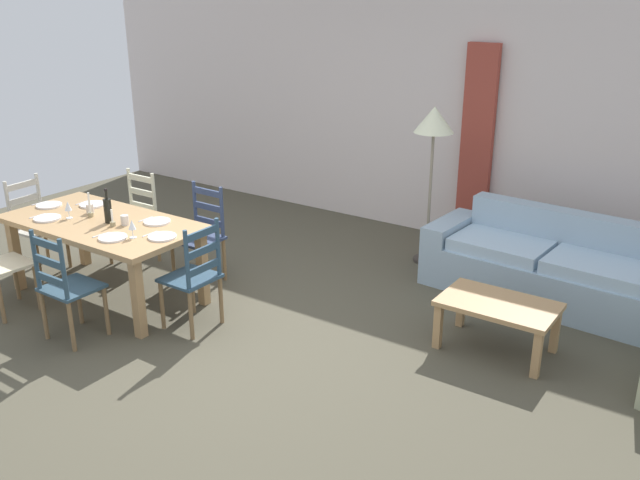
% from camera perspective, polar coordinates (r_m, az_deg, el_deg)
% --- Properties ---
extents(ground_plane, '(9.60, 9.60, 0.02)m').
position_cam_1_polar(ground_plane, '(5.89, -7.09, -7.71)').
color(ground_plane, '#4A4637').
extents(wall_far, '(9.60, 0.16, 2.70)m').
position_cam_1_polar(wall_far, '(8.08, 8.26, 10.25)').
color(wall_far, beige).
rests_on(wall_far, ground_plane).
extents(curtain_panel_left, '(0.35, 0.08, 2.20)m').
position_cam_1_polar(curtain_panel_left, '(7.70, 12.90, 7.54)').
color(curtain_panel_left, '#993C2F').
rests_on(curtain_panel_left, ground_plane).
extents(dining_table, '(1.90, 0.96, 0.75)m').
position_cam_1_polar(dining_table, '(6.54, -17.62, 0.81)').
color(dining_table, tan).
rests_on(dining_table, ground_plane).
extents(dining_chair_near_right, '(0.42, 0.40, 0.96)m').
position_cam_1_polar(dining_chair_near_right, '(5.90, -20.41, -3.64)').
color(dining_chair_near_right, '#2B4555').
rests_on(dining_chair_near_right, ground_plane).
extents(dining_chair_far_left, '(0.42, 0.40, 0.96)m').
position_cam_1_polar(dining_chair_far_left, '(7.38, -15.12, 1.76)').
color(dining_chair_far_left, beige).
rests_on(dining_chair_far_left, ground_plane).
extents(dining_chair_far_right, '(0.43, 0.41, 0.96)m').
position_cam_1_polar(dining_chair_far_right, '(6.76, -9.87, 0.45)').
color(dining_chair_far_right, navy).
rests_on(dining_chair_far_right, ground_plane).
extents(dining_chair_head_west, '(0.42, 0.44, 0.96)m').
position_cam_1_polar(dining_chair_head_west, '(7.50, -22.64, 1.16)').
color(dining_chair_head_west, beige).
rests_on(dining_chair_head_west, ground_plane).
extents(dining_chair_head_east, '(0.40, 0.42, 0.96)m').
position_cam_1_polar(dining_chair_head_east, '(5.82, -10.43, -2.96)').
color(dining_chair_head_east, '#2B465B').
rests_on(dining_chair_head_east, ground_plane).
extents(dinner_plate_near_left, '(0.24, 0.24, 0.02)m').
position_cam_1_polar(dinner_plate_near_left, '(6.73, -21.76, 1.70)').
color(dinner_plate_near_left, white).
rests_on(dinner_plate_near_left, dining_table).
extents(fork_near_left, '(0.02, 0.17, 0.01)m').
position_cam_1_polar(fork_near_left, '(6.85, -22.47, 1.87)').
color(fork_near_left, silver).
rests_on(fork_near_left, dining_table).
extents(dinner_plate_near_right, '(0.24, 0.24, 0.02)m').
position_cam_1_polar(dinner_plate_near_right, '(6.03, -16.88, 0.20)').
color(dinner_plate_near_right, white).
rests_on(dinner_plate_near_right, dining_table).
extents(fork_near_right, '(0.03, 0.17, 0.01)m').
position_cam_1_polar(fork_near_right, '(6.14, -17.76, 0.42)').
color(fork_near_right, silver).
rests_on(fork_near_right, dining_table).
extents(dinner_plate_far_left, '(0.24, 0.24, 0.02)m').
position_cam_1_polar(dinner_plate_far_left, '(7.00, -18.43, 2.82)').
color(dinner_plate_far_left, white).
rests_on(dinner_plate_far_left, dining_table).
extents(fork_far_left, '(0.03, 0.17, 0.01)m').
position_cam_1_polar(fork_far_left, '(7.12, -19.17, 2.96)').
color(fork_far_left, silver).
rests_on(fork_far_left, dining_table).
extents(dinner_plate_far_right, '(0.24, 0.24, 0.02)m').
position_cam_1_polar(dinner_plate_far_right, '(6.33, -13.41, 1.50)').
color(dinner_plate_far_right, white).
rests_on(dinner_plate_far_right, dining_table).
extents(fork_far_right, '(0.02, 0.17, 0.01)m').
position_cam_1_polar(fork_far_right, '(6.44, -14.32, 1.69)').
color(fork_far_right, silver).
rests_on(fork_far_right, dining_table).
extents(dinner_plate_head_west, '(0.24, 0.24, 0.02)m').
position_cam_1_polar(dinner_plate_head_west, '(7.12, -21.64, 2.71)').
color(dinner_plate_head_west, white).
rests_on(dinner_plate_head_west, dining_table).
extents(fork_head_west, '(0.03, 0.17, 0.01)m').
position_cam_1_polar(fork_head_west, '(7.25, -22.32, 2.86)').
color(fork_head_west, silver).
rests_on(fork_head_west, dining_table).
extents(dinner_plate_head_east, '(0.24, 0.24, 0.02)m').
position_cam_1_polar(dinner_plate_head_east, '(5.94, -13.00, 0.27)').
color(dinner_plate_head_east, white).
rests_on(dinner_plate_head_east, dining_table).
extents(fork_head_east, '(0.02, 0.17, 0.01)m').
position_cam_1_polar(fork_head_east, '(6.05, -13.97, 0.49)').
color(fork_head_east, silver).
rests_on(fork_head_east, dining_table).
extents(wine_bottle, '(0.07, 0.07, 0.32)m').
position_cam_1_polar(wine_bottle, '(6.42, -17.26, 2.40)').
color(wine_bottle, black).
rests_on(wine_bottle, dining_table).
extents(wine_glass_near_left, '(0.06, 0.06, 0.16)m').
position_cam_1_polar(wine_glass_near_left, '(6.65, -20.25, 2.62)').
color(wine_glass_near_left, white).
rests_on(wine_glass_near_left, dining_table).
extents(wine_glass_near_right, '(0.06, 0.06, 0.16)m').
position_cam_1_polar(wine_glass_near_right, '(5.97, -15.39, 1.18)').
color(wine_glass_near_right, white).
rests_on(wine_glass_near_right, dining_table).
extents(coffee_cup_primary, '(0.07, 0.07, 0.09)m').
position_cam_1_polar(coffee_cup_primary, '(6.33, -15.95, 1.60)').
color(coffee_cup_primary, beige).
rests_on(coffee_cup_primary, dining_table).
extents(coffee_cup_secondary, '(0.07, 0.07, 0.09)m').
position_cam_1_polar(coffee_cup_secondary, '(6.75, -18.61, 2.49)').
color(coffee_cup_secondary, beige).
rests_on(coffee_cup_secondary, dining_table).
extents(candle_tall, '(0.05, 0.05, 0.23)m').
position_cam_1_polar(candle_tall, '(6.65, -18.60, 2.38)').
color(candle_tall, '#998C66').
rests_on(candle_tall, dining_table).
extents(candle_short, '(0.05, 0.05, 0.16)m').
position_cam_1_polar(candle_short, '(6.33, -16.89, 1.46)').
color(candle_short, '#998C66').
rests_on(candle_short, dining_table).
extents(couch, '(2.33, 0.95, 0.80)m').
position_cam_1_polar(couch, '(6.69, 18.72, -2.31)').
color(couch, '#92AABD').
rests_on(couch, ground_plane).
extents(coffee_table, '(0.90, 0.56, 0.42)m').
position_cam_1_polar(coffee_table, '(5.61, 14.62, -5.63)').
color(coffee_table, tan).
rests_on(coffee_table, ground_plane).
extents(standing_lamp, '(0.40, 0.40, 1.64)m').
position_cam_1_polar(standing_lamp, '(6.97, 9.45, 9.08)').
color(standing_lamp, '#332D28').
rests_on(standing_lamp, ground_plane).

